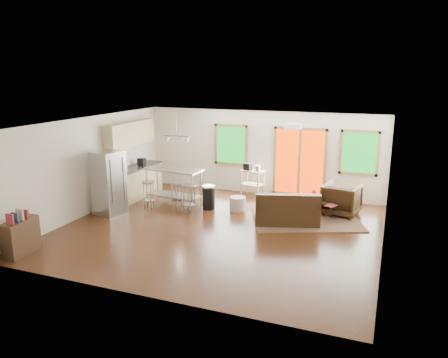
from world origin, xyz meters
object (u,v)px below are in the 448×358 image
(armchair, at_px, (342,198))
(refrigerator, at_px, (109,183))
(kitchen_cart, at_px, (252,174))
(island, at_px, (174,180))
(loveseat, at_px, (287,211))
(coffee_table, at_px, (314,202))
(ottoman, at_px, (294,204))
(rug, at_px, (305,219))

(armchair, distance_m, refrigerator, 6.22)
(kitchen_cart, bearing_deg, island, -138.79)
(island, distance_m, kitchen_cart, 2.44)
(loveseat, distance_m, island, 3.46)
(loveseat, height_order, island, island)
(coffee_table, xyz_separation_m, refrigerator, (-5.12, -2.01, 0.51))
(loveseat, bearing_deg, kitchen_cart, 110.81)
(ottoman, height_order, refrigerator, refrigerator)
(rug, bearing_deg, kitchen_cart, 142.19)
(island, bearing_deg, coffee_table, 8.62)
(coffee_table, bearing_deg, armchair, 17.35)
(loveseat, height_order, refrigerator, refrigerator)
(ottoman, bearing_deg, kitchen_cart, 149.39)
(loveseat, relative_size, refrigerator, 1.03)
(loveseat, bearing_deg, ottoman, 75.05)
(loveseat, bearing_deg, armchair, 27.97)
(coffee_table, distance_m, refrigerator, 5.52)
(rug, height_order, kitchen_cart, kitchen_cart)
(refrigerator, bearing_deg, island, 62.64)
(ottoman, bearing_deg, armchair, 4.89)
(coffee_table, relative_size, island, 0.63)
(coffee_table, relative_size, kitchen_cart, 1.05)
(loveseat, bearing_deg, refrigerator, 175.11)
(armchair, relative_size, island, 0.54)
(coffee_table, xyz_separation_m, kitchen_cart, (-2.09, 1.01, 0.36))
(refrigerator, distance_m, island, 1.85)
(loveseat, xyz_separation_m, armchair, (1.20, 1.21, 0.13))
(coffee_table, relative_size, refrigerator, 0.64)
(rug, distance_m, loveseat, 0.70)
(rug, xyz_separation_m, ottoman, (-0.43, 0.62, 0.18))
(ottoman, relative_size, island, 0.35)
(loveseat, relative_size, armchair, 1.91)
(island, relative_size, kitchen_cart, 1.66)
(island, bearing_deg, loveseat, -6.72)
(armchair, height_order, island, island)
(coffee_table, distance_m, island, 3.99)
(coffee_table, distance_m, armchair, 0.73)
(loveseat, relative_size, coffee_table, 1.63)
(coffee_table, distance_m, kitchen_cart, 2.35)
(coffee_table, bearing_deg, kitchen_cart, 154.19)
(ottoman, relative_size, kitchen_cart, 0.57)
(coffee_table, bearing_deg, island, -171.38)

